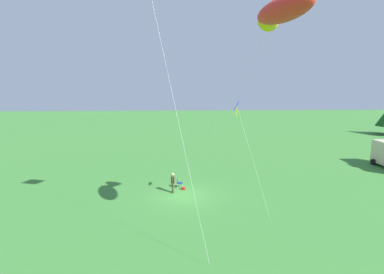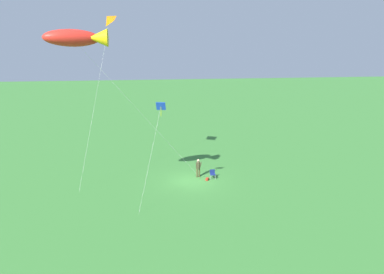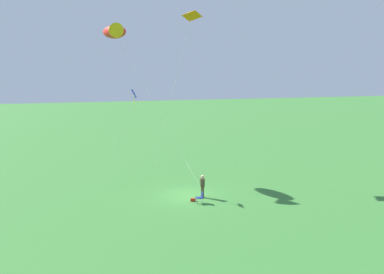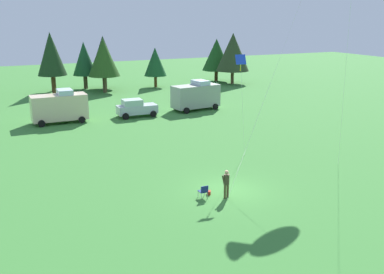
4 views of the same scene
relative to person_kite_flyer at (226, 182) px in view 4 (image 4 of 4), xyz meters
The scene contains 9 objects.
ground_plane 1.56m from the person_kite_flyer, 52.10° to the left, with size 160.00×160.00×0.00m, color #387932.
person_kite_flyer is the anchor object (origin of this frame).
folding_chair 1.46m from the person_kite_flyer, 159.12° to the left, with size 0.49×0.49×0.82m.
backpack_on_grass 1.46m from the person_kite_flyer, 127.88° to the left, with size 0.32×0.22×0.22m, color #A82816.
van_camper_beige 24.62m from the person_kite_flyer, 103.66° to the left, with size 5.40×2.61×3.34m.
car_silver_compact 23.43m from the person_kite_flyer, 85.15° to the left, with size 4.25×2.31×1.89m.
van_motorhome_grey 25.62m from the person_kite_flyer, 68.71° to the left, with size 5.64×3.17×3.34m.
treeline_distant 41.66m from the person_kite_flyer, 90.00° to the left, with size 55.25×9.75×8.33m.
kite_diamond_blue 8.63m from the person_kite_flyer, 52.60° to the left, with size 2.29×2.43×7.97m.
Camera 4 is at (-13.04, -22.65, 10.60)m, focal length 42.00 mm.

